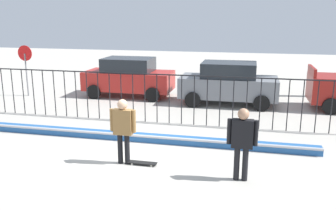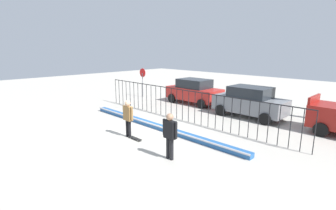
{
  "view_description": "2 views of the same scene",
  "coord_description": "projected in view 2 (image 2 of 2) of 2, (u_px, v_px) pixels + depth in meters",
  "views": [
    {
      "loc": [
        3.34,
        -9.59,
        3.97
      ],
      "look_at": [
        0.84,
        1.41,
        1.16
      ],
      "focal_mm": 39.08,
      "sensor_mm": 36.0,
      "label": 1
    },
    {
      "loc": [
        9.52,
        -7.47,
        4.16
      ],
      "look_at": [
        0.71,
        1.32,
        1.35
      ],
      "focal_mm": 26.69,
      "sensor_mm": 36.0,
      "label": 2
    }
  ],
  "objects": [
    {
      "name": "stop_sign",
      "position": [
        143.0,
        79.0,
        21.79
      ],
      "size": [
        0.76,
        0.07,
        2.5
      ],
      "color": "slate",
      "rests_on": "ground"
    },
    {
      "name": "skateboarder",
      "position": [
        128.0,
        115.0,
        11.82
      ],
      "size": [
        0.73,
        0.27,
        1.8
      ],
      "rotation": [
        0.0,
        0.0,
        -0.04
      ],
      "color": "black",
      "rests_on": "ground"
    },
    {
      "name": "ground_plane",
      "position": [
        140.0,
        133.0,
        12.64
      ],
      "size": [
        60.0,
        60.0,
        0.0
      ],
      "primitive_type": "plane",
      "color": "#ADA89E"
    },
    {
      "name": "camera_operator",
      "position": [
        170.0,
        132.0,
        9.41
      ],
      "size": [
        0.74,
        0.28,
        1.82
      ],
      "rotation": [
        0.0,
        0.0,
        2.72
      ],
      "color": "black",
      "rests_on": "ground"
    },
    {
      "name": "parked_car_red",
      "position": [
        194.0,
        91.0,
        19.22
      ],
      "size": [
        4.3,
        2.12,
        1.9
      ],
      "rotation": [
        0.0,
        0.0,
        -0.06
      ],
      "color": "#B2231E",
      "rests_on": "ground"
    },
    {
      "name": "parked_car_gray",
      "position": [
        249.0,
        102.0,
        15.41
      ],
      "size": [
        4.3,
        2.12,
        1.9
      ],
      "rotation": [
        0.0,
        0.0,
        -0.01
      ],
      "color": "slate",
      "rests_on": "ground"
    },
    {
      "name": "bowl_coping_ledge",
      "position": [
        156.0,
        126.0,
        13.37
      ],
      "size": [
        11.0,
        0.4,
        0.27
      ],
      "color": "#235699",
      "rests_on": "ground"
    },
    {
      "name": "perimeter_fence",
      "position": [
        183.0,
        102.0,
        14.61
      ],
      "size": [
        14.04,
        0.04,
        1.85
      ],
      "color": "black",
      "rests_on": "ground"
    },
    {
      "name": "skateboard",
      "position": [
        135.0,
        138.0,
        11.69
      ],
      "size": [
        0.8,
        0.2,
        0.07
      ],
      "rotation": [
        0.0,
        0.0,
        -0.21
      ],
      "color": "black",
      "rests_on": "ground"
    }
  ]
}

